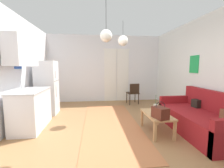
{
  "coord_description": "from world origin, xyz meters",
  "views": [
    {
      "loc": [
        -0.44,
        -2.94,
        1.45
      ],
      "look_at": [
        0.02,
        0.99,
        0.99
      ],
      "focal_mm": 24.14,
      "sensor_mm": 36.0,
      "label": 1
    }
  ],
  "objects_px": {
    "refrigerator": "(47,88)",
    "accent_chair": "(133,92)",
    "bamboo_vase": "(155,108)",
    "couch": "(202,120)",
    "pendant_lamp_near": "(106,36)",
    "pendant_lamp_far": "(123,41)",
    "coffee_table": "(157,116)",
    "handbag": "(160,113)"
  },
  "relations": [
    {
      "from": "coffee_table",
      "to": "pendant_lamp_far",
      "type": "bearing_deg",
      "value": 113.74
    },
    {
      "from": "coffee_table",
      "to": "pendant_lamp_near",
      "type": "distance_m",
      "value": 2.02
    },
    {
      "from": "bamboo_vase",
      "to": "couch",
      "type": "bearing_deg",
      "value": -18.85
    },
    {
      "from": "pendant_lamp_far",
      "to": "bamboo_vase",
      "type": "bearing_deg",
      "value": -60.44
    },
    {
      "from": "refrigerator",
      "to": "pendant_lamp_near",
      "type": "bearing_deg",
      "value": -49.63
    },
    {
      "from": "handbag",
      "to": "accent_chair",
      "type": "height_order",
      "value": "accent_chair"
    },
    {
      "from": "accent_chair",
      "to": "pendant_lamp_near",
      "type": "relative_size",
      "value": 0.96
    },
    {
      "from": "coffee_table",
      "to": "handbag",
      "type": "relative_size",
      "value": 2.51
    },
    {
      "from": "coffee_table",
      "to": "bamboo_vase",
      "type": "relative_size",
      "value": 2.29
    },
    {
      "from": "couch",
      "to": "accent_chair",
      "type": "height_order",
      "value": "couch"
    },
    {
      "from": "accent_chair",
      "to": "handbag",
      "type": "bearing_deg",
      "value": 77.87
    },
    {
      "from": "refrigerator",
      "to": "couch",
      "type": "bearing_deg",
      "value": -25.51
    },
    {
      "from": "refrigerator",
      "to": "pendant_lamp_far",
      "type": "xyz_separation_m",
      "value": [
        2.25,
        -0.45,
        1.37
      ]
    },
    {
      "from": "handbag",
      "to": "refrigerator",
      "type": "height_order",
      "value": "refrigerator"
    },
    {
      "from": "bamboo_vase",
      "to": "accent_chair",
      "type": "xyz_separation_m",
      "value": [
        0.09,
        2.36,
        -0.05
      ]
    },
    {
      "from": "handbag",
      "to": "refrigerator",
      "type": "distance_m",
      "value": 3.38
    },
    {
      "from": "couch",
      "to": "pendant_lamp_near",
      "type": "bearing_deg",
      "value": -175.89
    },
    {
      "from": "bamboo_vase",
      "to": "refrigerator",
      "type": "distance_m",
      "value": 3.22
    },
    {
      "from": "pendant_lamp_far",
      "to": "couch",
      "type": "bearing_deg",
      "value": -41.68
    },
    {
      "from": "bamboo_vase",
      "to": "pendant_lamp_far",
      "type": "xyz_separation_m",
      "value": [
        -0.59,
        1.03,
        1.67
      ]
    },
    {
      "from": "couch",
      "to": "coffee_table",
      "type": "xyz_separation_m",
      "value": [
        -0.98,
        0.12,
        0.07
      ]
    },
    {
      "from": "handbag",
      "to": "bamboo_vase",
      "type": "bearing_deg",
      "value": 77.59
    },
    {
      "from": "coffee_table",
      "to": "accent_chair",
      "type": "xyz_separation_m",
      "value": [
        0.14,
        2.56,
        0.1
      ]
    },
    {
      "from": "couch",
      "to": "coffee_table",
      "type": "relative_size",
      "value": 2.21
    },
    {
      "from": "handbag",
      "to": "accent_chair",
      "type": "bearing_deg",
      "value": 86.02
    },
    {
      "from": "couch",
      "to": "refrigerator",
      "type": "relative_size",
      "value": 1.2
    },
    {
      "from": "couch",
      "to": "accent_chair",
      "type": "relative_size",
      "value": 2.42
    },
    {
      "from": "couch",
      "to": "pendant_lamp_near",
      "type": "xyz_separation_m",
      "value": [
        -2.11,
        -0.15,
        1.72
      ]
    },
    {
      "from": "couch",
      "to": "bamboo_vase",
      "type": "bearing_deg",
      "value": 161.15
    },
    {
      "from": "bamboo_vase",
      "to": "handbag",
      "type": "bearing_deg",
      "value": -102.41
    },
    {
      "from": "refrigerator",
      "to": "accent_chair",
      "type": "height_order",
      "value": "refrigerator"
    },
    {
      "from": "bamboo_vase",
      "to": "pendant_lamp_far",
      "type": "relative_size",
      "value": 0.55
    },
    {
      "from": "pendant_lamp_near",
      "to": "pendant_lamp_far",
      "type": "height_order",
      "value": "same"
    },
    {
      "from": "pendant_lamp_far",
      "to": "handbag",
      "type": "bearing_deg",
      "value": -72.53
    },
    {
      "from": "couch",
      "to": "accent_chair",
      "type": "bearing_deg",
      "value": 107.44
    },
    {
      "from": "handbag",
      "to": "pendant_lamp_far",
      "type": "bearing_deg",
      "value": 107.47
    },
    {
      "from": "refrigerator",
      "to": "pendant_lamp_far",
      "type": "bearing_deg",
      "value": -11.24
    },
    {
      "from": "coffee_table",
      "to": "refrigerator",
      "type": "xyz_separation_m",
      "value": [
        -2.79,
        1.68,
        0.45
      ]
    },
    {
      "from": "couch",
      "to": "refrigerator",
      "type": "height_order",
      "value": "refrigerator"
    },
    {
      "from": "bamboo_vase",
      "to": "pendant_lamp_far",
      "type": "height_order",
      "value": "pendant_lamp_far"
    },
    {
      "from": "coffee_table",
      "to": "pendant_lamp_near",
      "type": "relative_size",
      "value": 1.05
    },
    {
      "from": "refrigerator",
      "to": "pendant_lamp_far",
      "type": "distance_m",
      "value": 2.67
    }
  ]
}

